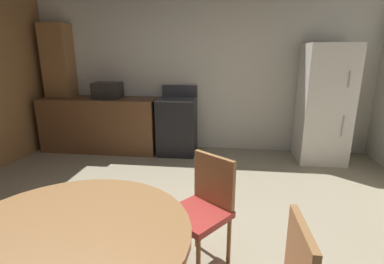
{
  "coord_description": "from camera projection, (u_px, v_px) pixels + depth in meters",
  "views": [
    {
      "loc": [
        0.46,
        -1.96,
        1.6
      ],
      "look_at": [
        0.11,
        0.84,
        0.83
      ],
      "focal_mm": 26.6,
      "sensor_mm": 36.0,
      "label": 1
    }
  ],
  "objects": [
    {
      "name": "microwave",
      "position": [
        108.0,
        90.0,
        4.69
      ],
      "size": [
        0.44,
        0.32,
        0.26
      ],
      "primitive_type": "cube",
      "color": "black",
      "rests_on": "kitchen_counter"
    },
    {
      "name": "dining_table",
      "position": [
        70.0,
        259.0,
        1.43
      ],
      "size": [
        1.23,
        1.23,
        0.76
      ],
      "color": "olive",
      "rests_on": "ground"
    },
    {
      "name": "pantry_column",
      "position": [
        62.0,
        87.0,
        4.96
      ],
      "size": [
        0.44,
        0.36,
        2.1
      ],
      "primitive_type": "cube",
      "color": "olive",
      "rests_on": "ground"
    },
    {
      "name": "wall_back",
      "position": [
        201.0,
        70.0,
        4.8
      ],
      "size": [
        5.88,
        0.12,
        2.7
      ],
      "primitive_type": "cube",
      "color": "beige",
      "rests_on": "ground"
    },
    {
      "name": "oven_range",
      "position": [
        177.0,
        126.0,
        4.7
      ],
      "size": [
        0.6,
        0.6,
        1.1
      ],
      "color": "black",
      "rests_on": "ground"
    },
    {
      "name": "ground_plane",
      "position": [
        166.0,
        254.0,
        2.36
      ],
      "size": [
        14.0,
        14.0,
        0.0
      ],
      "primitive_type": "plane",
      "color": "gray"
    },
    {
      "name": "chair_northeast",
      "position": [
        204.0,
        205.0,
        2.14
      ],
      "size": [
        0.56,
        0.56,
        0.87
      ],
      "rotation": [
        0.0,
        0.0,
        4.06
      ],
      "color": "olive",
      "rests_on": "ground"
    },
    {
      "name": "kitchen_counter",
      "position": [
        101.0,
        124.0,
        4.86
      ],
      "size": [
        1.94,
        0.6,
        0.9
      ],
      "primitive_type": "cube",
      "color": "brown",
      "rests_on": "ground"
    },
    {
      "name": "refrigerator",
      "position": [
        324.0,
        104.0,
        4.27
      ],
      "size": [
        0.68,
        0.68,
        1.76
      ],
      "color": "silver",
      "rests_on": "ground"
    }
  ]
}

